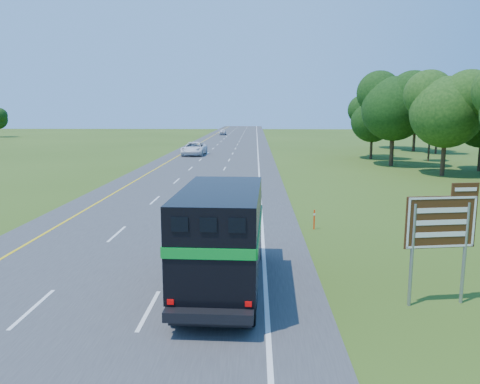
{
  "coord_description": "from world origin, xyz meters",
  "views": [
    {
      "loc": [
        5.12,
        -11.58,
        6.14
      ],
      "look_at": [
        4.26,
        14.47,
        1.61
      ],
      "focal_mm": 35.0,
      "sensor_mm": 36.0,
      "label": 1
    }
  ],
  "objects_px": {
    "horse_truck": "(223,234)",
    "exit_sign": "(442,227)",
    "far_car": "(223,132)",
    "white_suv": "(194,149)"
  },
  "relations": [
    {
      "from": "far_car",
      "to": "exit_sign",
      "type": "height_order",
      "value": "exit_sign"
    },
    {
      "from": "far_car",
      "to": "exit_sign",
      "type": "xyz_separation_m",
      "value": [
        14.32,
        -106.73,
        1.77
      ]
    },
    {
      "from": "far_car",
      "to": "exit_sign",
      "type": "relative_size",
      "value": 1.12
    },
    {
      "from": "white_suv",
      "to": "far_car",
      "type": "bearing_deg",
      "value": 92.16
    },
    {
      "from": "horse_truck",
      "to": "exit_sign",
      "type": "xyz_separation_m",
      "value": [
        6.96,
        -1.1,
        0.59
      ]
    },
    {
      "from": "horse_truck",
      "to": "white_suv",
      "type": "bearing_deg",
      "value": 100.51
    },
    {
      "from": "horse_truck",
      "to": "far_car",
      "type": "bearing_deg",
      "value": 95.93
    },
    {
      "from": "white_suv",
      "to": "exit_sign",
      "type": "bearing_deg",
      "value": -71.83
    },
    {
      "from": "horse_truck",
      "to": "exit_sign",
      "type": "distance_m",
      "value": 7.07
    },
    {
      "from": "horse_truck",
      "to": "white_suv",
      "type": "relative_size",
      "value": 1.27
    }
  ]
}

